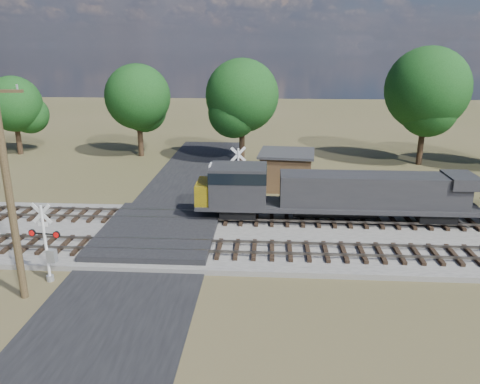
# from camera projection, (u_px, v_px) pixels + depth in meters

# --- Properties ---
(ground) EXTENTS (160.00, 160.00, 0.00)m
(ground) POSITION_uv_depth(u_px,v_px,m) (158.00, 239.00, 28.69)
(ground) COLOR #4A4927
(ground) RESTS_ON ground
(ballast_bed) EXTENTS (140.00, 10.00, 0.30)m
(ballast_bed) POSITION_uv_depth(u_px,v_px,m) (321.00, 238.00, 28.54)
(ballast_bed) COLOR gray
(ballast_bed) RESTS_ON ground
(road) EXTENTS (7.00, 60.00, 0.08)m
(road) POSITION_uv_depth(u_px,v_px,m) (158.00, 239.00, 28.68)
(road) COLOR black
(road) RESTS_ON ground
(crossing_panel) EXTENTS (7.00, 9.00, 0.62)m
(crossing_panel) POSITION_uv_depth(u_px,v_px,m) (159.00, 232.00, 29.08)
(crossing_panel) COLOR #262628
(crossing_panel) RESTS_ON ground
(track_near) EXTENTS (140.00, 2.60, 0.33)m
(track_near) POSITION_uv_depth(u_px,v_px,m) (204.00, 248.00, 26.48)
(track_near) COLOR black
(track_near) RESTS_ON ballast_bed
(track_far) EXTENTS (140.00, 2.60, 0.33)m
(track_far) POSITION_uv_depth(u_px,v_px,m) (214.00, 217.00, 31.24)
(track_far) COLOR black
(track_far) RESTS_ON ballast_bed
(crossing_signal_near) EXTENTS (1.67, 0.39, 4.15)m
(crossing_signal_near) POSITION_uv_depth(u_px,v_px,m) (48.00, 250.00, 23.13)
(crossing_signal_near) COLOR silver
(crossing_signal_near) RESTS_ON ground
(crossing_signal_far) EXTENTS (1.79, 0.50, 4.49)m
(crossing_signal_far) POSITION_uv_depth(u_px,v_px,m) (237.00, 182.00, 34.13)
(crossing_signal_far) COLOR silver
(crossing_signal_far) RESTS_ON ground
(utility_pole) EXTENTS (2.51, 0.34, 10.27)m
(utility_pole) POSITION_uv_depth(u_px,v_px,m) (8.00, 187.00, 20.51)
(utility_pole) COLOR #3B2E1B
(utility_pole) RESTS_ON ground
(equipment_shed) EXTENTS (4.86, 4.86, 3.03)m
(equipment_shed) POSITION_uv_depth(u_px,v_px,m) (286.00, 169.00, 38.81)
(equipment_shed) COLOR #4A341F
(equipment_shed) RESTS_ON ground
(treeline) EXTENTS (78.77, 12.06, 11.40)m
(treeline) POSITION_uv_depth(u_px,v_px,m) (253.00, 95.00, 46.43)
(treeline) COLOR black
(treeline) RESTS_ON ground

